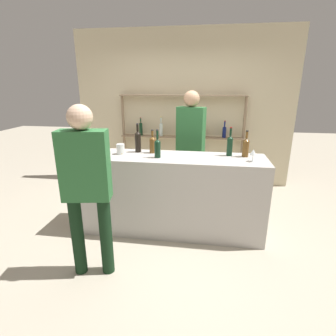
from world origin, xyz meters
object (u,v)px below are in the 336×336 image
at_px(counter_bottle_4, 157,147).
at_px(customer_left, 86,181).
at_px(counter_bottle_1, 246,147).
at_px(counter_bottle_2, 153,144).
at_px(server_behind_counter, 191,139).
at_px(counter_bottle_3, 138,141).
at_px(wine_glass, 253,153).
at_px(counter_bottle_0, 230,145).
at_px(cork_jar, 121,149).

relative_size(counter_bottle_4, customer_left, 0.20).
xyz_separation_m(counter_bottle_1, customer_left, (-1.56, -1.06, -0.13)).
height_order(counter_bottle_1, counter_bottle_4, counter_bottle_4).
height_order(counter_bottle_2, counter_bottle_4, counter_bottle_4).
xyz_separation_m(counter_bottle_1, counter_bottle_4, (-1.05, -0.20, 0.00)).
height_order(counter_bottle_4, server_behind_counter, server_behind_counter).
bearing_deg(counter_bottle_3, server_behind_counter, 46.73).
bearing_deg(counter_bottle_3, counter_bottle_2, -4.03).
bearing_deg(counter_bottle_3, counter_bottle_1, -1.38).
bearing_deg(counter_bottle_1, wine_glass, -74.45).
distance_m(counter_bottle_0, wine_glass, 0.34).
distance_m(counter_bottle_0, customer_left, 1.76).
bearing_deg(server_behind_counter, cork_jar, -29.54).
relative_size(counter_bottle_0, cork_jar, 2.71).
relative_size(counter_bottle_1, wine_glass, 2.24).
height_order(counter_bottle_4, customer_left, customer_left).
distance_m(counter_bottle_0, counter_bottle_4, 0.89).
height_order(counter_bottle_0, wine_glass, counter_bottle_0).
xyz_separation_m(wine_glass, server_behind_counter, (-0.77, 0.92, -0.05)).
bearing_deg(counter_bottle_2, wine_glass, -10.47).
height_order(counter_bottle_3, server_behind_counter, server_behind_counter).
bearing_deg(counter_bottle_1, cork_jar, -176.07).
height_order(wine_glass, customer_left, customer_left).
bearing_deg(counter_bottle_0, counter_bottle_3, 179.50).
xyz_separation_m(counter_bottle_0, counter_bottle_2, (-0.97, -0.00, -0.02)).
bearing_deg(customer_left, counter_bottle_2, -29.92).
xyz_separation_m(counter_bottle_2, wine_glass, (1.21, -0.22, -0.01)).
bearing_deg(counter_bottle_0, counter_bottle_2, -179.79).
relative_size(counter_bottle_1, customer_left, 0.19).
bearing_deg(counter_bottle_4, counter_bottle_1, 10.63).
bearing_deg(server_behind_counter, counter_bottle_2, -16.71).
distance_m(counter_bottle_2, counter_bottle_3, 0.20).
distance_m(counter_bottle_2, server_behind_counter, 0.82).
height_order(counter_bottle_0, cork_jar, counter_bottle_0).
height_order(counter_bottle_0, counter_bottle_4, counter_bottle_0).
relative_size(cork_jar, customer_left, 0.08).
bearing_deg(counter_bottle_4, counter_bottle_2, 115.92).
bearing_deg(counter_bottle_3, counter_bottle_4, -37.41).
relative_size(wine_glass, customer_left, 0.08).
distance_m(counter_bottle_1, customer_left, 1.89).
distance_m(wine_glass, server_behind_counter, 1.20).
height_order(counter_bottle_2, customer_left, customer_left).
xyz_separation_m(counter_bottle_0, cork_jar, (-1.35, -0.13, -0.07)).
distance_m(counter_bottle_0, counter_bottle_3, 1.16).
xyz_separation_m(counter_bottle_0, server_behind_counter, (-0.52, 0.69, -0.08)).
height_order(counter_bottle_2, cork_jar, counter_bottle_2).
distance_m(counter_bottle_1, counter_bottle_3, 1.35).
distance_m(counter_bottle_2, wine_glass, 1.23).
xyz_separation_m(wine_glass, customer_left, (-1.62, -0.86, -0.12)).
distance_m(counter_bottle_3, wine_glass, 1.43).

